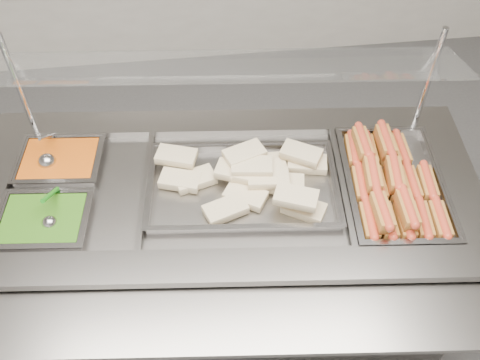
{
  "coord_description": "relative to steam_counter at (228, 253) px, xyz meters",
  "views": [
    {
      "loc": [
        -0.12,
        -0.74,
        2.29
      ],
      "look_at": [
        0.03,
        0.5,
        0.89
      ],
      "focal_mm": 40.0,
      "sensor_mm": 36.0,
      "label": 1
    }
  ],
  "objects": [
    {
      "name": "serving_spoon",
      "position": [
        -0.6,
        -0.08,
        0.44
      ],
      "size": [
        0.05,
        0.17,
        0.13
      ],
      "color": "#A1A1A6",
      "rests_on": "pan_peas"
    },
    {
      "name": "sneeze_guard",
      "position": [
        0.02,
        0.21,
        0.78
      ],
      "size": [
        1.61,
        0.44,
        0.42
      ],
      "color": "silver",
      "rests_on": "steam_counter"
    },
    {
      "name": "pan_beans",
      "position": [
        -0.6,
        0.2,
        0.4
      ],
      "size": [
        0.31,
        0.26,
        0.1
      ],
      "color": "gray",
      "rests_on": "steam_counter"
    },
    {
      "name": "hotdogs_in_buns",
      "position": [
        0.58,
        -0.07,
        0.44
      ],
      "size": [
        0.32,
        0.52,
        0.11
      ],
      "color": "#92521E",
      "rests_on": "pan_hotdogs"
    },
    {
      "name": "tray_rail",
      "position": [
        -0.05,
        -0.49,
        0.39
      ],
      "size": [
        1.75,
        0.52,
        0.05
      ],
      "color": "slate",
      "rests_on": "steam_counter"
    },
    {
      "name": "pan_hotdogs",
      "position": [
        0.6,
        -0.06,
        0.39
      ],
      "size": [
        0.38,
        0.56,
        0.1
      ],
      "color": "gray",
      "rests_on": "steam_counter"
    },
    {
      "name": "steam_counter",
      "position": [
        0.0,
        0.0,
        0.0
      ],
      "size": [
        1.88,
        0.98,
        0.87
      ],
      "color": "slate",
      "rests_on": "ground"
    },
    {
      "name": "tortilla_wraps",
      "position": [
        0.09,
        0.01,
        0.45
      ],
      "size": [
        0.64,
        0.4,
        0.1
      ],
      "color": "beige",
      "rests_on": "pan_wraps"
    },
    {
      "name": "pan_wraps",
      "position": [
        0.06,
        -0.01,
        0.41
      ],
      "size": [
        0.69,
        0.45,
        0.07
      ],
      "color": "gray",
      "rests_on": "steam_counter"
    },
    {
      "name": "ladle",
      "position": [
        -0.64,
        0.19,
        0.44
      ],
      "size": [
        0.07,
        0.18,
        0.15
      ],
      "color": "#A1A1A6",
      "rests_on": "pan_beans"
    },
    {
      "name": "pan_peas",
      "position": [
        -0.63,
        -0.08,
        0.4
      ],
      "size": [
        0.31,
        0.26,
        0.1
      ],
      "color": "gray",
      "rests_on": "steam_counter"
    }
  ]
}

